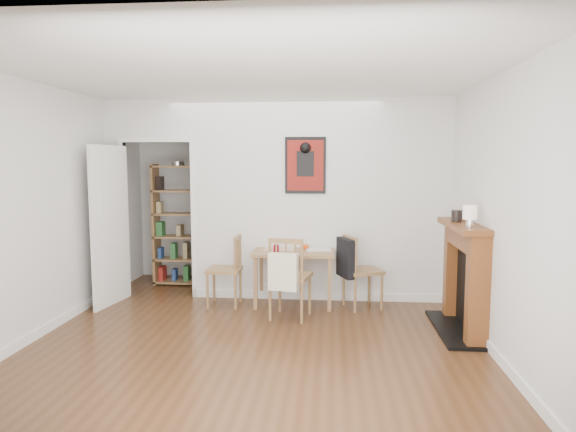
# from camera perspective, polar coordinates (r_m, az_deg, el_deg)

# --- Properties ---
(ground) EXTENTS (5.20, 5.20, 0.00)m
(ground) POSITION_cam_1_polar(r_m,az_deg,el_deg) (5.57, -3.08, -12.79)
(ground) COLOR #4E2F19
(ground) RESTS_ON ground
(room_shell) EXTENTS (5.20, 5.20, 5.20)m
(room_shell) POSITION_cam_1_polar(r_m,az_deg,el_deg) (6.61, -0.67, 1.73)
(room_shell) COLOR silver
(room_shell) RESTS_ON ground
(dining_table) EXTENTS (1.01, 0.64, 0.69)m
(dining_table) POSITION_cam_1_polar(r_m,az_deg,el_deg) (6.45, 0.66, -4.61)
(dining_table) COLOR olive
(dining_table) RESTS_ON ground
(chair_left) EXTENTS (0.45, 0.45, 0.89)m
(chair_left) POSITION_cam_1_polar(r_m,az_deg,el_deg) (6.48, -7.11, -6.03)
(chair_left) COLOR brown
(chair_left) RESTS_ON ground
(chair_right) EXTENTS (0.63, 0.59, 0.90)m
(chair_right) POSITION_cam_1_polar(r_m,az_deg,el_deg) (6.39, 8.13, -6.01)
(chair_right) COLOR brown
(chair_right) RESTS_ON ground
(chair_front) EXTENTS (0.56, 0.61, 0.96)m
(chair_front) POSITION_cam_1_polar(r_m,az_deg,el_deg) (5.91, 0.22, -6.76)
(chair_front) COLOR brown
(chair_front) RESTS_ON ground
(bookshelf) EXTENTS (0.74, 0.30, 1.76)m
(bookshelf) POSITION_cam_1_polar(r_m,az_deg,el_deg) (7.65, -11.97, -1.03)
(bookshelf) COLOR olive
(bookshelf) RESTS_ON ground
(fireplace) EXTENTS (0.45, 1.25, 1.16)m
(fireplace) POSITION_cam_1_polar(r_m,az_deg,el_deg) (5.77, 19.13, -6.11)
(fireplace) COLOR brown
(fireplace) RESTS_ON ground
(red_glass) EXTENTS (0.07, 0.07, 0.09)m
(red_glass) POSITION_cam_1_polar(r_m,az_deg,el_deg) (6.33, -1.32, -3.62)
(red_glass) COLOR maroon
(red_glass) RESTS_ON dining_table
(orange_fruit) EXTENTS (0.07, 0.07, 0.07)m
(orange_fruit) POSITION_cam_1_polar(r_m,az_deg,el_deg) (6.51, 2.01, -3.44)
(orange_fruit) COLOR #DC440B
(orange_fruit) RESTS_ON dining_table
(placemat) EXTENTS (0.38, 0.29, 0.00)m
(placemat) POSITION_cam_1_polar(r_m,az_deg,el_deg) (6.55, -0.99, -3.69)
(placemat) COLOR beige
(placemat) RESTS_ON dining_table
(notebook) EXTENTS (0.35, 0.28, 0.02)m
(notebook) POSITION_cam_1_polar(r_m,az_deg,el_deg) (6.49, 3.37, -3.73)
(notebook) COLOR silver
(notebook) RESTS_ON dining_table
(mantel_lamp) EXTENTS (0.14, 0.14, 0.22)m
(mantel_lamp) POSITION_cam_1_polar(r_m,az_deg,el_deg) (5.31, 19.56, 0.25)
(mantel_lamp) COLOR silver
(mantel_lamp) RESTS_ON fireplace
(ceramic_jar_a) EXTENTS (0.11, 0.11, 0.13)m
(ceramic_jar_a) POSITION_cam_1_polar(r_m,az_deg,el_deg) (5.74, 18.19, 0.00)
(ceramic_jar_a) COLOR black
(ceramic_jar_a) RESTS_ON fireplace
(ceramic_jar_b) EXTENTS (0.08, 0.08, 0.10)m
(ceramic_jar_b) POSITION_cam_1_polar(r_m,az_deg,el_deg) (6.03, 18.68, 0.15)
(ceramic_jar_b) COLOR black
(ceramic_jar_b) RESTS_ON fireplace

